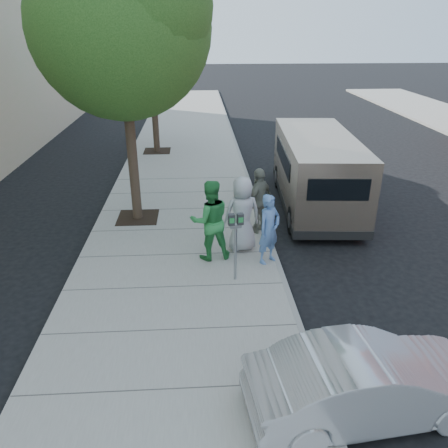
{
  "coord_description": "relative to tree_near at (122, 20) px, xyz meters",
  "views": [
    {
      "loc": [
        -0.46,
        -9.78,
        5.46
      ],
      "look_at": [
        0.14,
        -0.3,
        1.1
      ],
      "focal_mm": 35.0,
      "sensor_mm": 36.0,
      "label": 1
    }
  ],
  "objects": [
    {
      "name": "ground",
      "position": [
        2.25,
        -2.4,
        -5.55
      ],
      "size": [
        120.0,
        120.0,
        0.0
      ],
      "primitive_type": "plane",
      "color": "black",
      "rests_on": "ground"
    },
    {
      "name": "sidewalk",
      "position": [
        1.25,
        -2.4,
        -5.47
      ],
      "size": [
        5.0,
        60.0,
        0.15
      ],
      "primitive_type": "cube",
      "color": "gray",
      "rests_on": "ground"
    },
    {
      "name": "curb_face",
      "position": [
        3.69,
        -2.4,
        -5.47
      ],
      "size": [
        0.12,
        60.0,
        0.16
      ],
      "primitive_type": "cube",
      "color": "gray",
      "rests_on": "ground"
    },
    {
      "name": "tree_near",
      "position": [
        0.0,
        0.0,
        0.0
      ],
      "size": [
        4.62,
        4.6,
        7.53
      ],
      "color": "black",
      "rests_on": "sidewalk"
    },
    {
      "name": "tree_far",
      "position": [
        -0.0,
        7.6,
        -0.66
      ],
      "size": [
        3.92,
        3.8,
        6.49
      ],
      "color": "black",
      "rests_on": "sidewalk"
    },
    {
      "name": "parking_meter",
      "position": [
        2.58,
        -3.66,
        -4.22
      ],
      "size": [
        0.35,
        0.16,
        1.62
      ],
      "rotation": [
        0.0,
        0.0,
        0.13
      ],
      "color": "gray",
      "rests_on": "sidewalk"
    },
    {
      "name": "van",
      "position": [
        5.56,
        0.98,
        -4.31
      ],
      "size": [
        2.53,
        6.41,
        2.33
      ],
      "rotation": [
        0.0,
        0.0,
        -0.07
      ],
      "color": "tan",
      "rests_on": "ground"
    },
    {
      "name": "sedan",
      "position": [
        4.25,
        -7.41,
        -4.94
      ],
      "size": [
        3.79,
        1.69,
        1.21
      ],
      "primitive_type": "imported",
      "rotation": [
        0.0,
        0.0,
        1.68
      ],
      "color": "#B2B3B9",
      "rests_on": "ground"
    },
    {
      "name": "person_officer",
      "position": [
        3.45,
        -2.89,
        -4.53
      ],
      "size": [
        0.75,
        0.72,
        1.74
      ],
      "primitive_type": "imported",
      "rotation": [
        0.0,
        0.0,
        0.66
      ],
      "color": "#557CB6",
      "rests_on": "sidewalk"
    },
    {
      "name": "person_green_shirt",
      "position": [
        2.06,
        -2.6,
        -4.39
      ],
      "size": [
        1.1,
        0.92,
        2.02
      ],
      "primitive_type": "imported",
      "rotation": [
        0.0,
        0.0,
        3.31
      ],
      "color": "#2D8B41",
      "rests_on": "sidewalk"
    },
    {
      "name": "person_gray_shirt",
      "position": [
        2.88,
        -2.18,
        -4.43
      ],
      "size": [
        1.05,
        0.8,
        1.94
      ],
      "primitive_type": "imported",
      "rotation": [
        0.0,
        0.0,
        3.35
      ],
      "color": "#AFAEB1",
      "rests_on": "sidewalk"
    },
    {
      "name": "person_striped_polo",
      "position": [
        3.45,
        -1.14,
        -4.48
      ],
      "size": [
        1.02,
        1.12,
        1.83
      ],
      "primitive_type": "imported",
      "rotation": [
        0.0,
        0.0,
        4.03
      ],
      "color": "gray",
      "rests_on": "sidewalk"
    }
  ]
}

